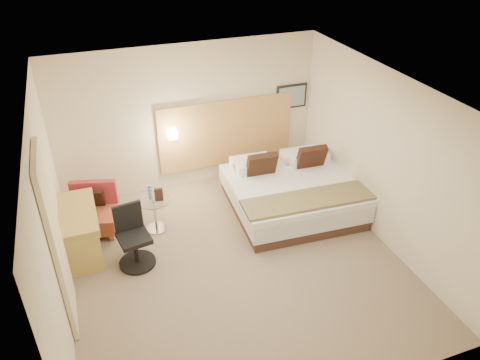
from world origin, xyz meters
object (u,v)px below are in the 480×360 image
object	(u,v)px
bed	(291,192)
lounge_chair	(94,213)
desk_chair	(134,241)
side_table	(155,213)
desk	(80,219)

from	to	relation	value
bed	lounge_chair	distance (m)	3.35
bed	desk_chair	bearing A→B (deg)	-169.67
side_table	desk	xyz separation A→B (m)	(-1.15, -0.18, 0.28)
lounge_chair	desk	xyz separation A→B (m)	(-0.21, -0.53, 0.28)
bed	desk_chair	world-z (taller)	bed
desk_chair	desk	bearing A→B (deg)	141.97
lounge_chair	desk_chair	bearing A→B (deg)	-65.79
lounge_chair	desk_chair	xyz separation A→B (m)	(0.49, -1.08, 0.08)
desk	lounge_chair	bearing A→B (deg)	68.31
desk_chair	lounge_chair	bearing A→B (deg)	114.21
lounge_chair	side_table	bearing A→B (deg)	-20.75
side_table	desk	bearing A→B (deg)	-171.18
side_table	desk	size ratio (longest dim) A/B	0.49
side_table	lounge_chair	bearing A→B (deg)	159.25
lounge_chair	desk_chair	distance (m)	1.19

